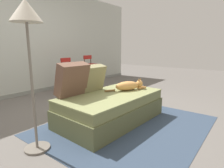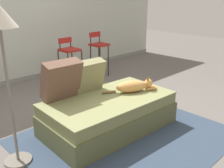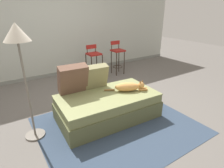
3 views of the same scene
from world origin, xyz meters
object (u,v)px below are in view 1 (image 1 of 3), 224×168
(throw_pillow_middle, at_px, (93,78))
(cat, at_px, (129,86))
(bar_stool_by_doorway, at_px, (91,69))
(floor_lamp, at_px, (27,25))
(couch, at_px, (111,107))
(throw_pillow_corner, at_px, (72,79))
(bar_stool_near_window, at_px, (69,73))

(throw_pillow_middle, xyz_separation_m, cat, (0.41, -0.42, -0.14))
(cat, height_order, bar_stool_by_doorway, bar_stool_by_doorway)
(floor_lamp, bearing_deg, couch, -7.73)
(throw_pillow_corner, distance_m, throw_pillow_middle, 0.41)
(throw_pillow_corner, relative_size, throw_pillow_middle, 1.15)
(cat, xyz_separation_m, bar_stool_by_doorway, (1.06, 1.88, 0.04))
(floor_lamp, bearing_deg, bar_stool_near_window, 41.46)
(couch, distance_m, bar_stool_near_window, 1.97)
(couch, distance_m, floor_lamp, 1.63)
(bar_stool_near_window, bearing_deg, floor_lamp, -138.54)
(couch, bearing_deg, throw_pillow_middle, 93.83)
(couch, height_order, throw_pillow_middle, throw_pillow_middle)
(bar_stool_near_window, height_order, bar_stool_by_doorway, bar_stool_by_doorway)
(throw_pillow_middle, height_order, bar_stool_near_window, bar_stool_near_window)
(floor_lamp, bearing_deg, throw_pillow_middle, 9.66)
(throw_pillow_corner, xyz_separation_m, cat, (0.82, -0.44, -0.17))
(couch, distance_m, throw_pillow_corner, 0.73)
(throw_pillow_middle, xyz_separation_m, bar_stool_near_window, (0.73, 1.46, -0.12))
(throw_pillow_middle, distance_m, cat, 0.60)
(couch, relative_size, floor_lamp, 1.05)
(cat, relative_size, bar_stool_by_doorway, 0.75)
(throw_pillow_corner, distance_m, floor_lamp, 1.01)
(throw_pillow_corner, xyz_separation_m, throw_pillow_middle, (0.41, -0.02, -0.03))
(throw_pillow_middle, relative_size, bar_stool_near_window, 0.49)
(floor_lamp, bearing_deg, throw_pillow_corner, 16.35)
(cat, bearing_deg, throw_pillow_middle, 134.04)
(cat, distance_m, floor_lamp, 1.77)
(throw_pillow_middle, relative_size, bar_stool_by_doorway, 0.47)
(throw_pillow_middle, bearing_deg, cat, -45.96)
(bar_stool_by_doorway, bearing_deg, cat, -119.41)
(throw_pillow_corner, relative_size, floor_lamp, 0.31)
(couch, height_order, throw_pillow_corner, throw_pillow_corner)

